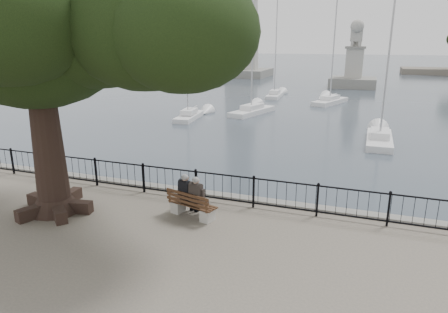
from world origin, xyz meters
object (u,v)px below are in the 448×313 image
at_px(person_right, 199,198).
at_px(person_left, 188,196).
at_px(bench, 192,208).
at_px(lion_monument, 354,71).
at_px(lighthouse, 242,3).
at_px(tree, 59,18).

bearing_deg(person_right, person_left, 165.00).
height_order(bench, lion_monument, lion_monument).
bearing_deg(person_right, lighthouse, 106.20).
xyz_separation_m(bench, lion_monument, (2.56, 48.76, 0.98)).
distance_m(person_left, lighthouse, 64.05).
relative_size(bench, lighthouse, 0.06).
height_order(person_left, tree, tree).
xyz_separation_m(bench, person_left, (-0.17, 0.14, 0.32)).
height_order(person_right, lighthouse, lighthouse).
height_order(bench, lighthouse, lighthouse).
height_order(bench, tree, tree).
bearing_deg(lion_monument, tree, -96.83).
bearing_deg(bench, person_right, 8.86).
distance_m(person_right, lion_monument, 48.79).
relative_size(person_left, lighthouse, 0.04).
bearing_deg(lion_monument, bench, -93.01).
height_order(person_left, person_right, same).
xyz_separation_m(person_right, lion_monument, (2.34, 48.73, 0.66)).
xyz_separation_m(person_right, tree, (-3.61, -0.95, 5.13)).
bearing_deg(tree, person_right, 14.71).
bearing_deg(lighthouse, person_left, -74.12).
relative_size(person_left, lion_monument, 0.15).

